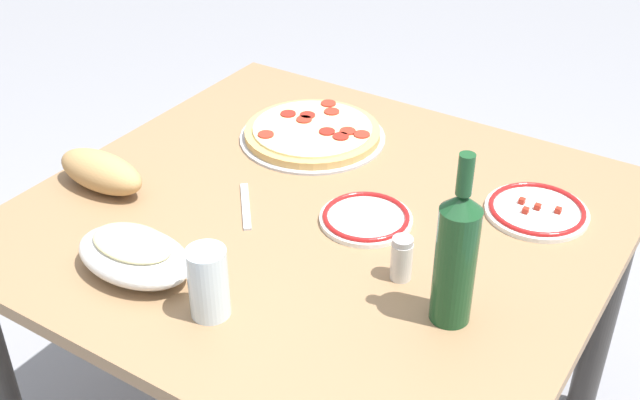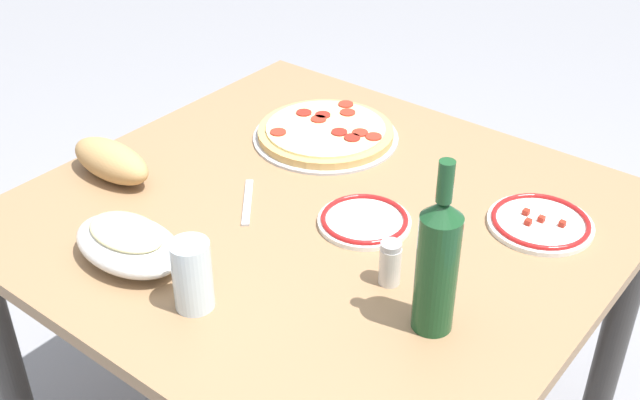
{
  "view_description": "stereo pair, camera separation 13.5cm",
  "coord_description": "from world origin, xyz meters",
  "px_view_note": "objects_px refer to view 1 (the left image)",
  "views": [
    {
      "loc": [
        -0.73,
        1.14,
        1.64
      ],
      "look_at": [
        0.0,
        0.0,
        0.75
      ],
      "focal_mm": 44.93,
      "sensor_mm": 36.0,
      "label": 1
    },
    {
      "loc": [
        -0.84,
        1.07,
        1.64
      ],
      "look_at": [
        0.0,
        0.0,
        0.75
      ],
      "focal_mm": 44.93,
      "sensor_mm": 36.0,
      "label": 2
    }
  ],
  "objects_px": {
    "side_plate_near": "(537,210)",
    "bread_loaf": "(101,172)",
    "side_plate_far": "(366,218)",
    "pepperoni_pizza": "(313,133)",
    "dining_table": "(320,255)",
    "water_glass": "(208,283)",
    "spice_shaker": "(402,258)",
    "baked_pasta_dish": "(134,254)",
    "wine_bottle": "(456,256)"
  },
  "relations": [
    {
      "from": "baked_pasta_dish",
      "to": "bread_loaf",
      "type": "xyz_separation_m",
      "value": [
        0.26,
        -0.17,
        0.0
      ]
    },
    {
      "from": "pepperoni_pizza",
      "to": "side_plate_near",
      "type": "distance_m",
      "value": 0.56
    },
    {
      "from": "spice_shaker",
      "to": "side_plate_far",
      "type": "bearing_deg",
      "value": -40.53
    },
    {
      "from": "spice_shaker",
      "to": "wine_bottle",
      "type": "bearing_deg",
      "value": 157.01
    },
    {
      "from": "dining_table",
      "to": "wine_bottle",
      "type": "height_order",
      "value": "wine_bottle"
    },
    {
      "from": "side_plate_near",
      "to": "side_plate_far",
      "type": "xyz_separation_m",
      "value": [
        0.28,
        0.21,
        -0.0
      ]
    },
    {
      "from": "side_plate_far",
      "to": "bread_loaf",
      "type": "relative_size",
      "value": 0.86
    },
    {
      "from": "baked_pasta_dish",
      "to": "spice_shaker",
      "type": "xyz_separation_m",
      "value": [
        -0.42,
        -0.25,
        0.0
      ]
    },
    {
      "from": "side_plate_far",
      "to": "spice_shaker",
      "type": "bearing_deg",
      "value": 139.47
    },
    {
      "from": "dining_table",
      "to": "pepperoni_pizza",
      "type": "distance_m",
      "value": 0.34
    },
    {
      "from": "wine_bottle",
      "to": "bread_loaf",
      "type": "bearing_deg",
      "value": 1.53
    },
    {
      "from": "baked_pasta_dish",
      "to": "wine_bottle",
      "type": "relative_size",
      "value": 0.75
    },
    {
      "from": "pepperoni_pizza",
      "to": "spice_shaker",
      "type": "distance_m",
      "value": 0.55
    },
    {
      "from": "side_plate_far",
      "to": "bread_loaf",
      "type": "distance_m",
      "value": 0.57
    },
    {
      "from": "pepperoni_pizza",
      "to": "side_plate_far",
      "type": "height_order",
      "value": "pepperoni_pizza"
    },
    {
      "from": "wine_bottle",
      "to": "baked_pasta_dish",
      "type": "bearing_deg",
      "value": 19.98
    },
    {
      "from": "water_glass",
      "to": "dining_table",
      "type": "bearing_deg",
      "value": -88.56
    },
    {
      "from": "baked_pasta_dish",
      "to": "bread_loaf",
      "type": "distance_m",
      "value": 0.31
    },
    {
      "from": "pepperoni_pizza",
      "to": "spice_shaker",
      "type": "xyz_separation_m",
      "value": [
        -0.42,
        0.36,
        0.03
      ]
    },
    {
      "from": "water_glass",
      "to": "side_plate_near",
      "type": "height_order",
      "value": "water_glass"
    },
    {
      "from": "dining_table",
      "to": "side_plate_near",
      "type": "height_order",
      "value": "side_plate_near"
    },
    {
      "from": "pepperoni_pizza",
      "to": "side_plate_near",
      "type": "xyz_separation_m",
      "value": [
        -0.56,
        0.02,
        -0.01
      ]
    },
    {
      "from": "dining_table",
      "to": "side_plate_far",
      "type": "relative_size",
      "value": 6.1
    },
    {
      "from": "pepperoni_pizza",
      "to": "wine_bottle",
      "type": "distance_m",
      "value": 0.69
    },
    {
      "from": "bread_loaf",
      "to": "dining_table",
      "type": "bearing_deg",
      "value": -158.64
    },
    {
      "from": "pepperoni_pizza",
      "to": "side_plate_near",
      "type": "bearing_deg",
      "value": 177.68
    },
    {
      "from": "wine_bottle",
      "to": "bread_loaf",
      "type": "xyz_separation_m",
      "value": [
        0.8,
        0.02,
        -0.09
      ]
    },
    {
      "from": "baked_pasta_dish",
      "to": "wine_bottle",
      "type": "height_order",
      "value": "wine_bottle"
    },
    {
      "from": "water_glass",
      "to": "side_plate_far",
      "type": "distance_m",
      "value": 0.4
    },
    {
      "from": "baked_pasta_dish",
      "to": "bread_loaf",
      "type": "height_order",
      "value": "bread_loaf"
    },
    {
      "from": "baked_pasta_dish",
      "to": "side_plate_far",
      "type": "distance_m",
      "value": 0.46
    },
    {
      "from": "baked_pasta_dish",
      "to": "water_glass",
      "type": "relative_size",
      "value": 1.81
    },
    {
      "from": "water_glass",
      "to": "spice_shaker",
      "type": "distance_m",
      "value": 0.35
    },
    {
      "from": "side_plate_far",
      "to": "pepperoni_pizza",
      "type": "bearing_deg",
      "value": -39.86
    },
    {
      "from": "baked_pasta_dish",
      "to": "side_plate_near",
      "type": "bearing_deg",
      "value": -133.69
    },
    {
      "from": "dining_table",
      "to": "side_plate_near",
      "type": "distance_m",
      "value": 0.46
    },
    {
      "from": "baked_pasta_dish",
      "to": "dining_table",
      "type": "bearing_deg",
      "value": -117.38
    },
    {
      "from": "dining_table",
      "to": "water_glass",
      "type": "height_order",
      "value": "water_glass"
    },
    {
      "from": "pepperoni_pizza",
      "to": "dining_table",
      "type": "bearing_deg",
      "value": 125.81
    },
    {
      "from": "baked_pasta_dish",
      "to": "side_plate_near",
      "type": "relative_size",
      "value": 1.14
    },
    {
      "from": "bread_loaf",
      "to": "pepperoni_pizza",
      "type": "bearing_deg",
      "value": -120.81
    },
    {
      "from": "pepperoni_pizza",
      "to": "bread_loaf",
      "type": "distance_m",
      "value": 0.5
    },
    {
      "from": "dining_table",
      "to": "side_plate_near",
      "type": "relative_size",
      "value": 5.46
    },
    {
      "from": "water_glass",
      "to": "bread_loaf",
      "type": "xyz_separation_m",
      "value": [
        0.45,
        -0.19,
        -0.02
      ]
    },
    {
      "from": "dining_table",
      "to": "spice_shaker",
      "type": "distance_m",
      "value": 0.3
    },
    {
      "from": "dining_table",
      "to": "bread_loaf",
      "type": "xyz_separation_m",
      "value": [
        0.44,
        0.17,
        0.15
      ]
    },
    {
      "from": "side_plate_near",
      "to": "bread_loaf",
      "type": "relative_size",
      "value": 0.96
    },
    {
      "from": "dining_table",
      "to": "side_plate_near",
      "type": "xyz_separation_m",
      "value": [
        -0.38,
        -0.23,
        0.12
      ]
    },
    {
      "from": "wine_bottle",
      "to": "water_glass",
      "type": "bearing_deg",
      "value": 31.1
    },
    {
      "from": "baked_pasta_dish",
      "to": "wine_bottle",
      "type": "xyz_separation_m",
      "value": [
        -0.54,
        -0.2,
        0.09
      ]
    }
  ]
}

